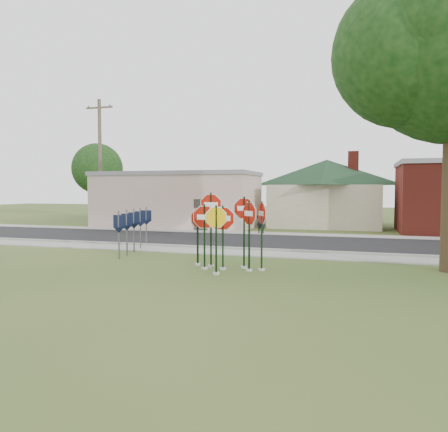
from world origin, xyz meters
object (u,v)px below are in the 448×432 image
(stop_sign_left, at_px, (204,227))
(pedestrian, at_px, (261,221))
(stop_sign_center, at_px, (223,228))
(utility_pole_near, at_px, (100,161))
(stop_sign_yellow, at_px, (216,231))

(stop_sign_left, height_order, pedestrian, stop_sign_left)
(stop_sign_center, height_order, utility_pole_near, utility_pole_near)
(stop_sign_center, distance_m, stop_sign_yellow, 0.94)
(stop_sign_center, relative_size, stop_sign_left, 0.98)
(utility_pole_near, bearing_deg, stop_sign_center, -44.77)
(stop_sign_left, height_order, utility_pole_near, utility_pole_near)
(stop_sign_yellow, bearing_deg, stop_sign_center, 93.25)
(utility_pole_near, height_order, pedestrian, utility_pole_near)
(stop_sign_center, distance_m, utility_pole_near, 19.70)
(stop_sign_yellow, relative_size, pedestrian, 1.53)
(stop_sign_center, relative_size, pedestrian, 1.52)
(stop_sign_center, xyz_separation_m, stop_sign_yellow, (0.05, -0.94, -0.02))
(stop_sign_center, xyz_separation_m, utility_pole_near, (-13.77, 13.66, 3.47))
(stop_sign_yellow, bearing_deg, pedestrian, 95.77)
(stop_sign_center, bearing_deg, stop_sign_yellow, -86.75)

